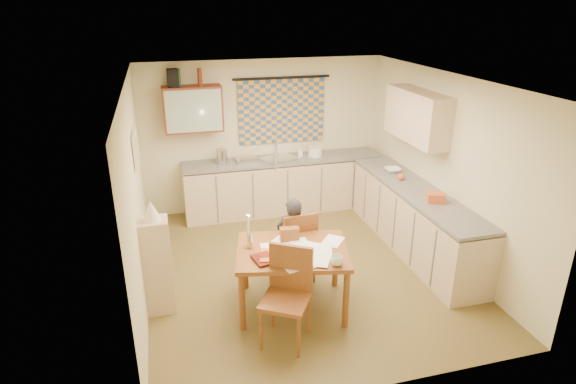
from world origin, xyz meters
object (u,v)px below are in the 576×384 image
object	(u,v)px
counter_right	(414,220)
dining_table	(292,278)
counter_back	(283,185)
chair_far	(295,257)
shelf_stand	(158,266)
person	(293,241)
stove	(461,259)

from	to	relation	value
counter_right	dining_table	world-z (taller)	counter_right
counter_back	chair_far	distance (m)	2.21
counter_back	dining_table	xyz separation A→B (m)	(-0.60, -2.75, -0.07)
chair_far	shelf_stand	world-z (taller)	shelf_stand
dining_table	person	bearing A→B (deg)	85.74
counter_right	shelf_stand	world-z (taller)	shelf_stand
chair_far	shelf_stand	size ratio (longest dim) A/B	0.85
counter_back	stove	size ratio (longest dim) A/B	3.73
counter_right	chair_far	size ratio (longest dim) A/B	3.05
dining_table	shelf_stand	size ratio (longest dim) A/B	1.23
stove	shelf_stand	world-z (taller)	shelf_stand
stove	chair_far	bearing A→B (deg)	156.58
counter_right	stove	bearing A→B (deg)	-90.00
dining_table	shelf_stand	world-z (taller)	shelf_stand
counter_back	dining_table	size ratio (longest dim) A/B	2.33
stove	chair_far	world-z (taller)	chair_far
shelf_stand	stove	bearing A→B (deg)	-8.94
counter_right	stove	distance (m)	1.14
person	shelf_stand	size ratio (longest dim) A/B	1.00
counter_back	counter_right	distance (m)	2.33
counter_back	chair_far	size ratio (longest dim) A/B	3.41
counter_right	person	xyz separation A→B (m)	(-1.90, -0.41, 0.12)
stove	shelf_stand	distance (m)	3.59
stove	counter_right	bearing A→B (deg)	90.00
chair_far	shelf_stand	distance (m)	1.73
counter_right	shelf_stand	bearing A→B (deg)	-170.58
counter_back	person	bearing A→B (deg)	-101.36
stove	chair_far	xyz separation A→B (m)	(-1.85, 0.80, -0.14)
stove	person	size ratio (longest dim) A/B	0.77
stove	dining_table	xyz separation A→B (m)	(-2.06, 0.22, -0.06)
chair_far	shelf_stand	xyz separation A→B (m)	(-1.69, -0.24, 0.27)
shelf_stand	counter_right	bearing A→B (deg)	9.42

